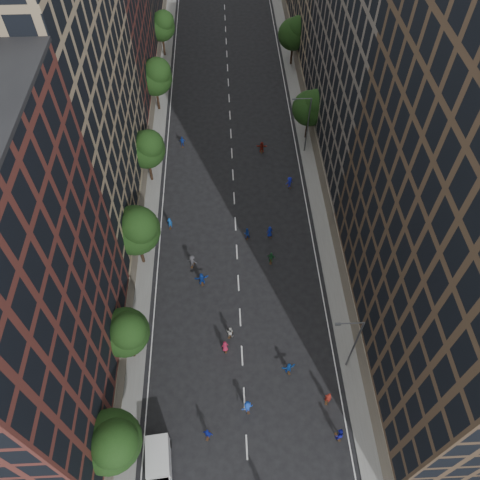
% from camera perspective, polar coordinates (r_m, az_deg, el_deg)
% --- Properties ---
extents(ground, '(240.00, 240.00, 0.00)m').
position_cam_1_polar(ground, '(65.60, -0.85, 7.65)').
color(ground, black).
rests_on(ground, ground).
extents(sidewalk_left, '(4.00, 105.00, 0.15)m').
position_cam_1_polar(sidewalk_left, '(71.95, -10.86, 11.42)').
color(sidewalk_left, slate).
rests_on(sidewalk_left, ground).
extents(sidewalk_right, '(4.00, 105.00, 0.15)m').
position_cam_1_polar(sidewalk_right, '(72.33, 8.69, 12.03)').
color(sidewalk_right, slate).
rests_on(sidewalk_right, ground).
extents(bldg_left_b, '(14.00, 26.00, 34.00)m').
position_cam_1_polar(bldg_left_b, '(53.98, -22.32, 15.80)').
color(bldg_left_b, '#917C5F').
rests_on(bldg_left_b, ground).
extents(bldg_left_c, '(14.00, 20.00, 28.00)m').
position_cam_1_polar(bldg_left_c, '(74.59, -17.79, 24.44)').
color(bldg_left_c, '#542520').
rests_on(bldg_left_c, ground).
extents(bldg_right_b, '(14.00, 28.00, 33.00)m').
position_cam_1_polar(bldg_right_b, '(62.20, 17.95, 21.47)').
color(bldg_right_b, '#655C53').
rests_on(bldg_right_b, ground).
extents(tree_left_0, '(5.20, 5.20, 8.83)m').
position_cam_1_polar(tree_left_0, '(42.28, -15.38, -22.65)').
color(tree_left_0, black).
rests_on(tree_left_0, ground).
extents(tree_left_1, '(4.80, 4.80, 8.21)m').
position_cam_1_polar(tree_left_1, '(46.27, -13.76, -10.82)').
color(tree_left_1, black).
rests_on(tree_left_1, ground).
extents(tree_left_2, '(5.60, 5.60, 9.45)m').
position_cam_1_polar(tree_left_2, '(52.19, -12.52, 1.31)').
color(tree_left_2, black).
rests_on(tree_left_2, ground).
extents(tree_left_3, '(5.00, 5.00, 8.58)m').
position_cam_1_polar(tree_left_3, '(62.36, -11.27, 10.95)').
color(tree_left_3, black).
rests_on(tree_left_3, ground).
extents(tree_left_4, '(5.40, 5.40, 9.08)m').
position_cam_1_polar(tree_left_4, '(75.01, -10.29, 19.10)').
color(tree_left_4, black).
rests_on(tree_left_4, ground).
extents(tree_left_5, '(4.80, 4.80, 8.33)m').
position_cam_1_polar(tree_left_5, '(89.08, -9.51, 24.43)').
color(tree_left_5, black).
rests_on(tree_left_5, ground).
extents(tree_right_a, '(5.00, 5.00, 8.39)m').
position_cam_1_polar(tree_right_a, '(69.13, 8.70, 15.76)').
color(tree_right_a, black).
rests_on(tree_right_a, ground).
extents(tree_right_b, '(5.20, 5.20, 8.83)m').
position_cam_1_polar(tree_right_b, '(85.76, 6.72, 23.83)').
color(tree_right_b, black).
rests_on(tree_right_b, ground).
extents(streetlamp_near, '(2.64, 0.22, 9.06)m').
position_cam_1_polar(streetlamp_near, '(46.17, 13.63, -12.04)').
color(streetlamp_near, '#595B60').
rests_on(streetlamp_near, ground).
extents(streetlamp_far, '(2.64, 0.22, 9.06)m').
position_cam_1_polar(streetlamp_far, '(66.98, 8.11, 14.02)').
color(streetlamp_far, '#595B60').
rests_on(streetlamp_far, ground).
extents(cargo_van, '(2.57, 4.77, 2.45)m').
position_cam_1_polar(cargo_van, '(45.94, -9.87, -25.32)').
color(cargo_van, silver).
rests_on(cargo_van, ground).
extents(skater_2, '(1.10, 0.99, 1.86)m').
position_cam_1_polar(skater_2, '(47.26, 11.97, -22.16)').
color(skater_2, '#11128E').
rests_on(skater_2, ground).
extents(skater_3, '(1.28, 0.99, 1.75)m').
position_cam_1_polar(skater_3, '(47.17, 0.91, -19.70)').
color(skater_3, '#163FB9').
rests_on(skater_3, ground).
extents(skater_4, '(1.07, 0.70, 1.69)m').
position_cam_1_polar(skater_4, '(46.57, -3.95, -22.50)').
color(skater_4, '#121F94').
rests_on(skater_4, ground).
extents(skater_5, '(1.51, 0.82, 1.56)m').
position_cam_1_polar(skater_5, '(48.90, 5.96, -15.26)').
color(skater_5, '#1447A6').
rests_on(skater_5, ground).
extents(skater_6, '(0.88, 0.67, 1.61)m').
position_cam_1_polar(skater_6, '(49.61, -1.83, -12.84)').
color(skater_6, '#A11A39').
rests_on(skater_6, ground).
extents(skater_7, '(0.77, 0.64, 1.81)m').
position_cam_1_polar(skater_7, '(48.17, 10.68, -18.39)').
color(skater_7, maroon).
rests_on(skater_7, ground).
extents(skater_8, '(0.97, 0.89, 1.63)m').
position_cam_1_polar(skater_8, '(50.33, -1.23, -11.13)').
color(skater_8, '#AFAFAB').
rests_on(skater_8, ground).
extents(skater_9, '(1.33, 1.05, 1.81)m').
position_cam_1_polar(skater_9, '(55.31, -5.84, -2.59)').
color(skater_9, '#3B3B40').
rests_on(skater_9, ground).
extents(skater_10, '(1.05, 0.61, 1.68)m').
position_cam_1_polar(skater_10, '(55.53, 3.81, -2.17)').
color(skater_10, '#1E6431').
rests_on(skater_10, ground).
extents(skater_11, '(1.70, 0.81, 1.76)m').
position_cam_1_polar(skater_11, '(53.81, -4.69, -4.76)').
color(skater_11, '#13369A').
rests_on(skater_11, ground).
extents(skater_12, '(0.88, 0.68, 1.60)m').
position_cam_1_polar(skater_12, '(58.01, 3.65, 1.01)').
color(skater_12, navy).
rests_on(skater_12, ground).
extents(skater_13, '(0.66, 0.47, 1.69)m').
position_cam_1_polar(skater_13, '(59.42, -8.55, 2.08)').
color(skater_13, '#144DA6').
rests_on(skater_13, ground).
extents(skater_14, '(0.84, 0.69, 1.59)m').
position_cam_1_polar(skater_14, '(57.74, 0.82, 0.81)').
color(skater_14, navy).
rests_on(skater_14, ground).
extents(skater_15, '(1.21, 0.94, 1.65)m').
position_cam_1_polar(skater_15, '(64.04, 6.04, 7.00)').
color(skater_15, '#151BAE').
rests_on(skater_15, ground).
extents(skater_16, '(0.96, 0.41, 1.64)m').
position_cam_1_polar(skater_16, '(70.45, -7.03, 11.80)').
color(skater_16, '#13339A').
rests_on(skater_16, ground).
extents(skater_17, '(1.60, 0.61, 1.69)m').
position_cam_1_polar(skater_17, '(69.02, 2.66, 11.21)').
color(skater_17, maroon).
rests_on(skater_17, ground).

